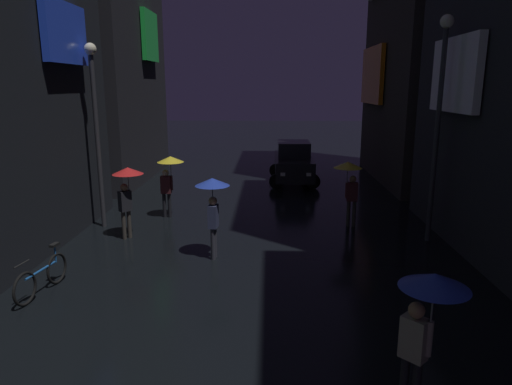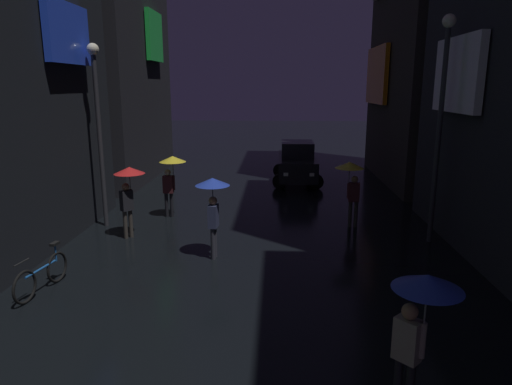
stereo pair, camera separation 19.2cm
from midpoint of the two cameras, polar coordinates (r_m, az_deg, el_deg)
pedestrian_foreground_left_blue at (r=11.84m, az=-4.96°, el=-0.37°), size 0.90×0.90×2.12m
pedestrian_near_crossing_red at (r=13.88m, az=-15.27°, el=1.22°), size 0.90×0.90×2.12m
pedestrian_midstreet_left_blue at (r=6.45m, az=20.71°, el=-13.16°), size 0.90×0.90×2.12m
pedestrian_midstreet_centre_yellow at (r=14.66m, az=12.15°, el=2.02°), size 0.90×0.90×2.12m
pedestrian_foreground_right_yellow at (r=15.76m, az=-10.20°, el=2.88°), size 0.90×0.90×2.12m
bicycle_parked_at_storefront at (r=11.16m, az=-24.73°, el=-9.36°), size 0.33×1.81×0.96m
car_distant at (r=21.40m, az=5.41°, el=3.71°), size 2.26×4.15×1.92m
streetlamp_left_far at (r=15.01m, az=-18.79°, el=9.08°), size 0.36×0.36×5.68m
streetlamp_right_far at (r=13.68m, az=22.53°, el=9.79°), size 0.36×0.36×6.28m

